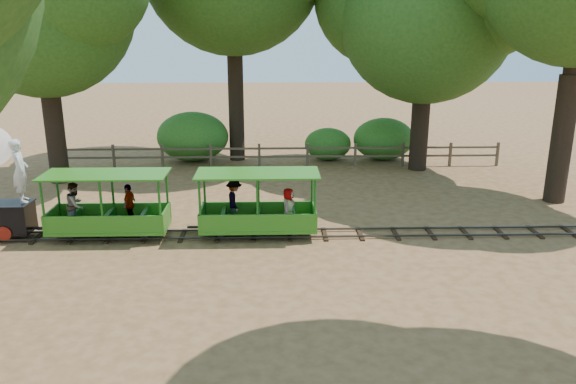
{
  "coord_description": "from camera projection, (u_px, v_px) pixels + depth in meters",
  "views": [
    {
      "loc": [
        -0.47,
        -14.77,
        5.65
      ],
      "look_at": [
        -0.03,
        0.5,
        1.13
      ],
      "focal_mm": 35.0,
      "sensor_mm": 36.0,
      "label": 1
    }
  ],
  "objects": [
    {
      "name": "track",
      "position": [
        289.0,
        233.0,
        15.75
      ],
      "size": [
        22.0,
        1.0,
        0.1
      ],
      "color": "#3F3D3A",
      "rests_on": "ground"
    },
    {
      "name": "oak_ne",
      "position": [
        426.0,
        4.0,
        21.37
      ],
      "size": [
        8.52,
        7.5,
        9.52
      ],
      "color": "#2D2116",
      "rests_on": "ground"
    },
    {
      "name": "fence",
      "position": [
        283.0,
        154.0,
        23.27
      ],
      "size": [
        18.1,
        0.1,
        1.0
      ],
      "color": "brown",
      "rests_on": "ground"
    },
    {
      "name": "shrub_east",
      "position": [
        384.0,
        139.0,
        24.55
      ],
      "size": [
        2.65,
        2.04,
        1.84
      ],
      "primitive_type": "ellipsoid",
      "color": "#2D6B1E",
      "rests_on": "ground"
    },
    {
      "name": "shrub_west",
      "position": [
        191.0,
        140.0,
        24.32
      ],
      "size": [
        2.59,
        1.99,
        1.8
      ],
      "primitive_type": "ellipsoid",
      "color": "#2D6B1E",
      "rests_on": "ground"
    },
    {
      "name": "shrub_mid_e",
      "position": [
        328.0,
        144.0,
        24.54
      ],
      "size": [
        2.04,
        1.57,
        1.41
      ],
      "primitive_type": "ellipsoid",
      "color": "#2D6B1E",
      "rests_on": "ground"
    },
    {
      "name": "carriage_rear",
      "position": [
        256.0,
        210.0,
        15.57
      ],
      "size": [
        3.35,
        1.42,
        1.74
      ],
      "color": "#2E7A1A",
      "rests_on": "track"
    },
    {
      "name": "ground",
      "position": [
        289.0,
        236.0,
        15.77
      ],
      "size": [
        90.0,
        90.0,
        0.0
      ],
      "primitive_type": "plane",
      "color": "#A57447",
      "rests_on": "ground"
    },
    {
      "name": "carriage_front",
      "position": [
        104.0,
        211.0,
        15.4
      ],
      "size": [
        3.35,
        1.37,
        1.74
      ],
      "color": "#2E7A1A",
      "rests_on": "track"
    },
    {
      "name": "shrub_mid_w",
      "position": [
        193.0,
        137.0,
        24.27
      ],
      "size": [
        3.09,
        2.38,
        2.14
      ],
      "primitive_type": "ellipsoid",
      "color": "#2D6B1E",
      "rests_on": "ground"
    }
  ]
}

